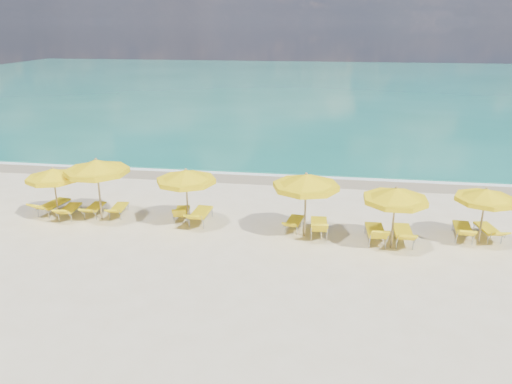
# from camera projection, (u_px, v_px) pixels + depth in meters

# --- Properties ---
(ground_plane) EXTENTS (120.00, 120.00, 0.00)m
(ground_plane) POSITION_uv_depth(u_px,v_px,m) (250.00, 234.00, 19.16)
(ground_plane) COLOR beige
(ocean) EXTENTS (120.00, 80.00, 0.30)m
(ocean) POSITION_uv_depth(u_px,v_px,m) (311.00, 86.00, 64.05)
(ocean) COLOR #126A59
(ocean) RESTS_ON ground
(wet_sand_band) EXTENTS (120.00, 2.60, 0.01)m
(wet_sand_band) POSITION_uv_depth(u_px,v_px,m) (273.00, 178.00, 26.08)
(wet_sand_band) COLOR tan
(wet_sand_band) RESTS_ON ground
(foam_line) EXTENTS (120.00, 1.20, 0.03)m
(foam_line) POSITION_uv_depth(u_px,v_px,m) (275.00, 173.00, 26.83)
(foam_line) COLOR white
(foam_line) RESTS_ON ground
(whitecap_near) EXTENTS (14.00, 0.36, 0.05)m
(whitecap_near) POSITION_uv_depth(u_px,v_px,m) (207.00, 135.00, 35.93)
(whitecap_near) COLOR white
(whitecap_near) RESTS_ON ground
(whitecap_far) EXTENTS (18.00, 0.30, 0.05)m
(whitecap_far) POSITION_uv_depth(u_px,v_px,m) (396.00, 122.00, 40.45)
(whitecap_far) COLOR white
(whitecap_far) RESTS_ON ground
(umbrella_1) EXTENTS (2.40, 2.40, 2.19)m
(umbrella_1) POSITION_uv_depth(u_px,v_px,m) (53.00, 175.00, 20.14)
(umbrella_1) COLOR #A48852
(umbrella_1) RESTS_ON ground
(umbrella_2) EXTENTS (3.38, 3.38, 2.61)m
(umbrella_2) POSITION_uv_depth(u_px,v_px,m) (97.00, 167.00, 19.90)
(umbrella_2) COLOR #A48852
(umbrella_2) RESTS_ON ground
(umbrella_3) EXTENTS (2.53, 2.53, 2.38)m
(umbrella_3) POSITION_uv_depth(u_px,v_px,m) (186.00, 177.00, 19.34)
(umbrella_3) COLOR #A48852
(umbrella_3) RESTS_ON ground
(umbrella_4) EXTENTS (2.72, 2.72, 2.52)m
(umbrella_4) POSITION_uv_depth(u_px,v_px,m) (306.00, 182.00, 18.30)
(umbrella_4) COLOR #A48852
(umbrella_4) RESTS_ON ground
(umbrella_5) EXTENTS (3.00, 3.00, 2.33)m
(umbrella_5) POSITION_uv_depth(u_px,v_px,m) (396.00, 196.00, 17.36)
(umbrella_5) COLOR #A48852
(umbrella_5) RESTS_ON ground
(umbrella_6) EXTENTS (2.17, 2.17, 2.16)m
(umbrella_6) POSITION_uv_depth(u_px,v_px,m) (486.00, 196.00, 17.79)
(umbrella_6) COLOR #A48852
(umbrella_6) RESTS_ON ground
(lounger_1_left) EXTENTS (0.98, 2.02, 0.81)m
(lounger_1_left) POSITION_uv_depth(u_px,v_px,m) (53.00, 208.00, 21.18)
(lounger_1_left) COLOR #A5A8AD
(lounger_1_left) RESTS_ON ground
(lounger_1_right) EXTENTS (0.77, 1.81, 0.72)m
(lounger_1_right) POSITION_uv_depth(u_px,v_px,m) (70.00, 212.00, 20.79)
(lounger_1_right) COLOR #A5A8AD
(lounger_1_right) RESTS_ON ground
(lounger_2_left) EXTENTS (0.63, 1.70, 0.66)m
(lounger_2_left) POSITION_uv_depth(u_px,v_px,m) (95.00, 211.00, 20.99)
(lounger_2_left) COLOR #A5A8AD
(lounger_2_left) RESTS_ON ground
(lounger_2_right) EXTENTS (0.70, 1.69, 0.63)m
(lounger_2_right) POSITION_uv_depth(u_px,v_px,m) (119.00, 211.00, 20.96)
(lounger_2_right) COLOR #A5A8AD
(lounger_2_right) RESTS_ON ground
(lounger_3_left) EXTENTS (0.81, 1.67, 0.80)m
(lounger_3_left) POSITION_uv_depth(u_px,v_px,m) (182.00, 215.00, 20.50)
(lounger_3_left) COLOR #A5A8AD
(lounger_3_left) RESTS_ON ground
(lounger_3_right) EXTENTS (0.72, 2.02, 0.80)m
(lounger_3_right) POSITION_uv_depth(u_px,v_px,m) (201.00, 217.00, 20.18)
(lounger_3_right) COLOR #A5A8AD
(lounger_3_right) RESTS_ON ground
(lounger_4_left) EXTENTS (0.78, 1.72, 0.67)m
(lounger_4_left) POSITION_uv_depth(u_px,v_px,m) (294.00, 225.00, 19.53)
(lounger_4_left) COLOR #A5A8AD
(lounger_4_left) RESTS_ON ground
(lounger_4_right) EXTENTS (0.72, 1.90, 0.89)m
(lounger_4_right) POSITION_uv_depth(u_px,v_px,m) (319.00, 229.00, 19.05)
(lounger_4_right) COLOR #A5A8AD
(lounger_4_right) RESTS_ON ground
(lounger_5_left) EXTENTS (0.77, 1.96, 0.92)m
(lounger_5_left) POSITION_uv_depth(u_px,v_px,m) (375.00, 235.00, 18.43)
(lounger_5_left) COLOR #A5A8AD
(lounger_5_left) RESTS_ON ground
(lounger_5_right) EXTENTS (0.69, 2.00, 0.83)m
(lounger_5_right) POSITION_uv_depth(u_px,v_px,m) (403.00, 236.00, 18.35)
(lounger_5_right) COLOR #A5A8AD
(lounger_5_right) RESTS_ON ground
(lounger_6_left) EXTENTS (0.78, 1.92, 0.78)m
(lounger_6_left) POSITION_uv_depth(u_px,v_px,m) (462.00, 233.00, 18.72)
(lounger_6_left) COLOR #A5A8AD
(lounger_6_left) RESTS_ON ground
(lounger_6_right) EXTENTS (0.89, 1.83, 0.70)m
(lounger_6_right) POSITION_uv_depth(u_px,v_px,m) (488.00, 233.00, 18.73)
(lounger_6_right) COLOR #A5A8AD
(lounger_6_right) RESTS_ON ground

